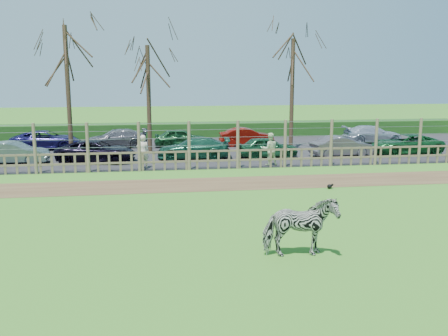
{
  "coord_description": "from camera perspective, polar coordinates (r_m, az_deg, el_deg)",
  "views": [
    {
      "loc": [
        -1.78,
        -17.01,
        4.82
      ],
      "look_at": [
        1.0,
        2.5,
        1.1
      ],
      "focal_mm": 40.0,
      "sensor_mm": 36.0,
      "label": 1
    }
  ],
  "objects": [
    {
      "name": "car_9",
      "position": [
        33.75,
        -12.26,
        3.33
      ],
      "size": [
        4.3,
        2.15,
        1.2
      ],
      "primitive_type": "imported",
      "rotation": [
        0.0,
        0.0,
        4.83
      ],
      "color": "#5B5962",
      "rests_on": "asphalt"
    },
    {
      "name": "car_1",
      "position": [
        29.21,
        -22.91,
        1.61
      ],
      "size": [
        3.65,
        1.3,
        1.2
      ],
      "primitive_type": "imported",
      "rotation": [
        0.0,
        0.0,
        1.56
      ],
      "color": "#536665",
      "rests_on": "asphalt"
    },
    {
      "name": "visitor_a",
      "position": [
        25.94,
        -9.26,
        1.86
      ],
      "size": [
        0.67,
        0.48,
        1.72
      ],
      "primitive_type": "imported",
      "rotation": [
        0.0,
        0.0,
        3.26
      ],
      "color": "beige",
      "rests_on": "asphalt"
    },
    {
      "name": "car_6",
      "position": [
        32.19,
        20.08,
        2.57
      ],
      "size": [
        4.39,
        2.14,
        1.2
      ],
      "primitive_type": "imported",
      "rotation": [
        0.0,
        0.0,
        4.75
      ],
      "color": "#155425",
      "rests_on": "asphalt"
    },
    {
      "name": "car_13",
      "position": [
        36.88,
        16.6,
        3.73
      ],
      "size": [
        4.21,
        1.88,
        1.2
      ],
      "primitive_type": "imported",
      "rotation": [
        0.0,
        0.0,
        1.52
      ],
      "color": "#ADB4C6",
      "rests_on": "asphalt"
    },
    {
      "name": "tree_mid",
      "position": [
        30.51,
        -8.68,
        10.66
      ],
      "size": [
        4.8,
        4.8,
        6.83
      ],
      "color": "#3D2B1E",
      "rests_on": "ground"
    },
    {
      "name": "car_5",
      "position": [
        30.12,
        13.23,
        2.43
      ],
      "size": [
        3.78,
        1.73,
        1.2
      ],
      "primitive_type": "imported",
      "rotation": [
        0.0,
        0.0,
        1.7
      ],
      "color": "#5D565D",
      "rests_on": "asphalt"
    },
    {
      "name": "asphalt",
      "position": [
        31.92,
        -4.83,
        2.0
      ],
      "size": [
        44.0,
        13.0,
        0.04
      ],
      "primitive_type": "cube",
      "color": "#232326",
      "rests_on": "ground"
    },
    {
      "name": "car_2",
      "position": [
        28.28,
        -14.37,
        1.85
      ],
      "size": [
        4.55,
        2.56,
        1.2
      ],
      "primitive_type": "imported",
      "rotation": [
        0.0,
        0.0,
        1.44
      ],
      "color": "black",
      "rests_on": "asphalt"
    },
    {
      "name": "dirt_strip",
      "position": [
        22.11,
        -3.3,
        -1.91
      ],
      "size": [
        34.0,
        2.8,
        0.01
      ],
      "primitive_type": "cube",
      "color": "brown",
      "rests_on": "ground"
    },
    {
      "name": "tree_right",
      "position": [
        32.23,
        7.85,
        11.34
      ],
      "size": [
        4.8,
        4.8,
        7.35
      ],
      "color": "#3D2B1E",
      "rests_on": "ground"
    },
    {
      "name": "zebra",
      "position": [
        13.49,
        8.69,
        -6.69
      ],
      "size": [
        1.95,
        0.9,
        1.64
      ],
      "primitive_type": "imported",
      "rotation": [
        0.0,
        0.0,
        1.56
      ],
      "color": "gray",
      "rests_on": "ground"
    },
    {
      "name": "car_8",
      "position": [
        34.19,
        -19.65,
        3.04
      ],
      "size": [
        4.39,
        2.14,
        1.2
      ],
      "primitive_type": "imported",
      "rotation": [
        0.0,
        0.0,
        1.61
      ],
      "color": "#18144D",
      "rests_on": "asphalt"
    },
    {
      "name": "car_3",
      "position": [
        28.67,
        -3.51,
        2.28
      ],
      "size": [
        4.26,
        2.03,
        1.2
      ],
      "primitive_type": "imported",
      "rotation": [
        0.0,
        0.0,
        4.63
      ],
      "color": "#1A4F39",
      "rests_on": "asphalt"
    },
    {
      "name": "fence",
      "position": [
        25.39,
        -3.99,
        1.56
      ],
      "size": [
        30.16,
        0.16,
        2.5
      ],
      "color": "brown",
      "rests_on": "ground"
    },
    {
      "name": "visitor_b",
      "position": [
        26.59,
        5.27,
        2.17
      ],
      "size": [
        0.87,
        0.69,
        1.72
      ],
      "primitive_type": "imported",
      "rotation": [
        0.0,
        0.0,
        3.09
      ],
      "color": "beige",
      "rests_on": "asphalt"
    },
    {
      "name": "tree_left",
      "position": [
        29.89,
        -17.57,
        11.73
      ],
      "size": [
        4.8,
        4.8,
        7.88
      ],
      "color": "#3D2B1E",
      "rests_on": "ground"
    },
    {
      "name": "ground",
      "position": [
        17.77,
        -2.06,
        -5.06
      ],
      "size": [
        120.0,
        120.0,
        0.0
      ],
      "primitive_type": "plane",
      "color": "#5DA839",
      "rests_on": "ground"
    },
    {
      "name": "car_4",
      "position": [
        29.16,
        4.97,
        2.41
      ],
      "size": [
        3.63,
        1.71,
        1.2
      ],
      "primitive_type": "imported",
      "rotation": [
        0.0,
        0.0,
        1.66
      ],
      "color": "#1A4E2D",
      "rests_on": "asphalt"
    },
    {
      "name": "car_11",
      "position": [
        33.92,
        2.59,
        3.6
      ],
      "size": [
        3.65,
        1.31,
        1.2
      ],
      "primitive_type": "imported",
      "rotation": [
        0.0,
        0.0,
        1.58
      ],
      "color": "maroon",
      "rests_on": "asphalt"
    },
    {
      "name": "car_10",
      "position": [
        33.51,
        -4.95,
        3.48
      ],
      "size": [
        3.52,
        1.42,
        1.2
      ],
      "primitive_type": "imported",
      "rotation": [
        0.0,
        0.0,
        1.57
      ],
      "color": "#1E5229",
      "rests_on": "asphalt"
    },
    {
      "name": "crow",
      "position": [
        21.75,
        12.0,
        -2.05
      ],
      "size": [
        0.27,
        0.2,
        0.22
      ],
      "color": "black",
      "rests_on": "ground"
    },
    {
      "name": "hedge",
      "position": [
        38.78,
        -5.45,
        4.32
      ],
      "size": [
        46.0,
        2.0,
        1.1
      ],
      "primitive_type": "cube",
      "color": "#1E4716",
      "rests_on": "ground"
    }
  ]
}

